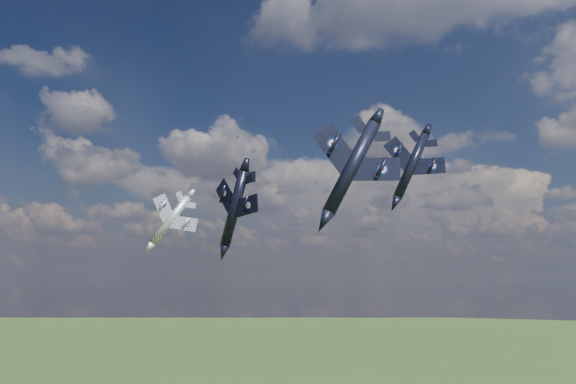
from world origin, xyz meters
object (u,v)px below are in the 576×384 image
at_px(jet_lead_navy, 235,208).
at_px(jet_right_navy, 352,167).
at_px(jet_high_navy, 411,166).
at_px(jet_left_silver, 170,220).

relative_size(jet_lead_navy, jet_right_navy, 1.02).
xyz_separation_m(jet_high_navy, jet_left_silver, (-35.90, -13.13, -8.41)).
height_order(jet_high_navy, jet_left_silver, jet_high_navy).
distance_m(jet_lead_navy, jet_right_navy, 23.89).
bearing_deg(jet_lead_navy, jet_left_silver, 175.74).
distance_m(jet_lead_navy, jet_high_navy, 30.63).
height_order(jet_right_navy, jet_high_navy, jet_high_navy).
bearing_deg(jet_left_silver, jet_high_navy, 0.95).
bearing_deg(jet_lead_navy, jet_high_navy, 72.82).
xyz_separation_m(jet_right_navy, jet_high_navy, (-0.45, 34.96, 6.65)).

